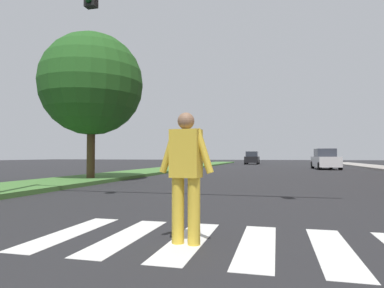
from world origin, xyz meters
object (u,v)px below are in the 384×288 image
(tree_mid, at_px, (92,84))
(traffic_light_gantry, at_px, (91,20))
(sedan_midblock, at_px, (325,160))
(pedestrian_performer, at_px, (186,171))
(sedan_distant, at_px, (252,158))

(tree_mid, bearing_deg, traffic_light_gantry, -59.24)
(sedan_midblock, bearing_deg, pedestrian_performer, -101.05)
(tree_mid, height_order, traffic_light_gantry, tree_mid)
(pedestrian_performer, bearing_deg, traffic_light_gantry, 137.16)
(traffic_light_gantry, relative_size, sedan_midblock, 2.19)
(sedan_distant, bearing_deg, pedestrian_performer, -87.10)
(sedan_midblock, height_order, sedan_distant, sedan_midblock)
(traffic_light_gantry, height_order, sedan_midblock, traffic_light_gantry)
(tree_mid, xyz_separation_m, sedan_midblock, (12.09, 16.88, -3.57))
(tree_mid, bearing_deg, sedan_distant, 81.54)
(tree_mid, height_order, sedan_midblock, tree_mid)
(traffic_light_gantry, bearing_deg, sedan_midblock, 70.43)
(sedan_midblock, bearing_deg, traffic_light_gantry, -109.57)
(traffic_light_gantry, relative_size, sedan_distant, 2.28)
(sedan_distant, bearing_deg, tree_mid, -98.46)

